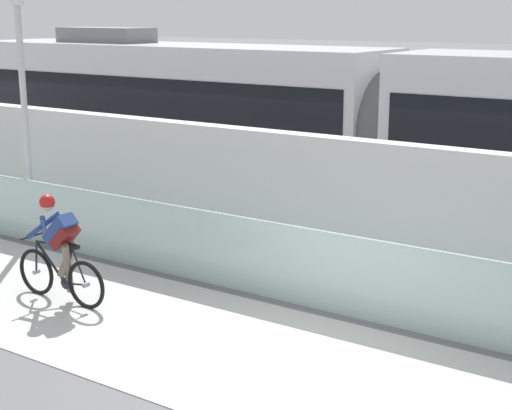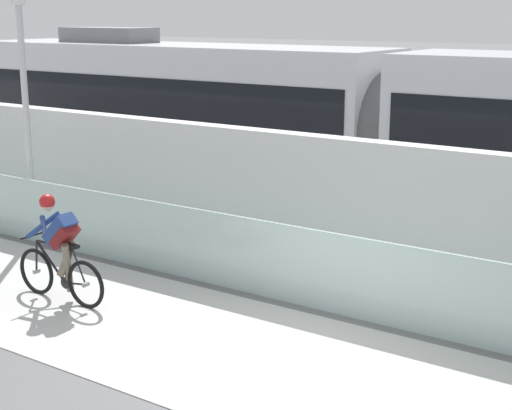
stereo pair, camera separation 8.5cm
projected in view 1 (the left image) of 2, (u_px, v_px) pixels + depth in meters
The scene contains 9 objects.
ground_plane at pixel (279, 364), 9.44m from camera, with size 200.00×200.00×0.00m, color slate.
bike_path_deck at pixel (279, 363), 9.44m from camera, with size 32.00×3.20×0.01m, color beige.
glass_parapet at pixel (349, 276), 10.80m from camera, with size 32.00×0.05×1.18m, color #ADC6C1.
concrete_barrier_wall at pixel (402, 213), 12.13m from camera, with size 32.00×0.36×2.21m, color white.
tram_rail_near at pixel (453, 242), 14.40m from camera, with size 32.00×0.08×0.01m, color #595654.
tram_rail_far at pixel (477, 225), 15.56m from camera, with size 32.00×0.08×0.01m, color #595654.
tram at pixel (392, 130), 15.40m from camera, with size 22.56×2.54×3.81m.
cyclist_on_bike at pixel (59, 251), 11.29m from camera, with size 1.77×0.58×1.61m.
lamp_post_antenna at pixel (21, 62), 14.10m from camera, with size 0.28×0.28×5.20m.
Camera 1 is at (4.58, -7.39, 4.17)m, focal length 54.23 mm.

